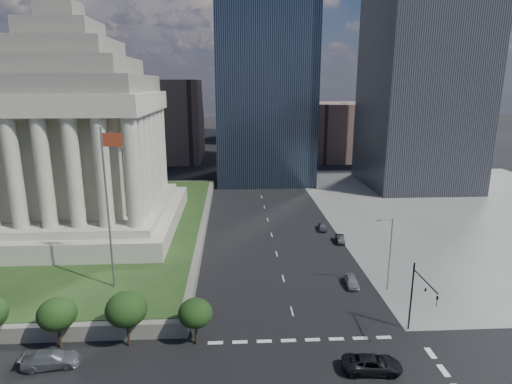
{
  "coord_description": "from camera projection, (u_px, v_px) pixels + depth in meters",
  "views": [
    {
      "loc": [
        -6.9,
        -26.15,
        26.65
      ],
      "look_at": [
        -4.23,
        22.24,
        14.37
      ],
      "focal_mm": 30.0,
      "sensor_mm": 36.0,
      "label": 1
    }
  ],
  "objects": [
    {
      "name": "street_lamp_north",
      "position": [
        389.0,
        250.0,
        55.75
      ],
      "size": [
        2.13,
        0.22,
        10.0
      ],
      "color": "slate",
      "rests_on": "ground"
    },
    {
      "name": "parked_sedan_near",
      "position": [
        352.0,
        281.0,
        57.94
      ],
      "size": [
        1.91,
        4.18,
        1.39
      ],
      "primitive_type": "imported",
      "rotation": [
        0.0,
        0.0,
        -0.07
      ],
      "color": "gray",
      "rests_on": "ground"
    },
    {
      "name": "building_filler_nw",
      "position": [
        168.0,
        120.0,
        153.01
      ],
      "size": [
        24.0,
        30.0,
        28.0
      ],
      "primitive_type": "cube",
      "color": "brown",
      "rests_on": "ground"
    },
    {
      "name": "plaza_terrace",
      "position": [
        25.0,
        229.0,
        78.0
      ],
      "size": [
        66.0,
        70.0,
        1.8
      ],
      "primitive_type": "cube",
      "color": "#646055",
      "rests_on": "ground"
    },
    {
      "name": "pickup_truck",
      "position": [
        372.0,
        364.0,
        40.65
      ],
      "size": [
        3.01,
        5.8,
        1.56
      ],
      "primitive_type": "imported",
      "rotation": [
        0.0,
        0.0,
        1.49
      ],
      "color": "black",
      "rests_on": "ground"
    },
    {
      "name": "midrise_glass",
      "position": [
        264.0,
        71.0,
        116.92
      ],
      "size": [
        26.0,
        26.0,
        60.0
      ],
      "primitive_type": "cube",
      "color": "black",
      "rests_on": "ground"
    },
    {
      "name": "traffic_signal_ne",
      "position": [
        419.0,
        294.0,
        44.86
      ],
      "size": [
        0.3,
        5.74,
        8.0
      ],
      "color": "black",
      "rests_on": "ground"
    },
    {
      "name": "sidewalk_ne",
      "position": [
        477.0,
        210.0,
        92.76
      ],
      "size": [
        68.0,
        90.0,
        0.03
      ],
      "primitive_type": "cube",
      "color": "slate",
      "rests_on": "ground"
    },
    {
      "name": "plaza_lawn",
      "position": [
        24.0,
        224.0,
        77.76
      ],
      "size": [
        64.0,
        68.0,
        0.1
      ],
      "primitive_type": "cube",
      "color": "#203C18",
      "rests_on": "plaza_terrace"
    },
    {
      "name": "ground",
      "position": [
        256.0,
        175.0,
        129.02
      ],
      "size": [
        500.0,
        500.0,
        0.0
      ],
      "primitive_type": "plane",
      "color": "black",
      "rests_on": "ground"
    },
    {
      "name": "parked_sedan_mid",
      "position": [
        340.0,
        239.0,
        73.94
      ],
      "size": [
        1.73,
        3.9,
        1.24
      ],
      "primitive_type": "imported",
      "rotation": [
        0.0,
        0.0,
        -0.11
      ],
      "color": "black",
      "rests_on": "ground"
    },
    {
      "name": "suv_grey",
      "position": [
        51.0,
        359.0,
        41.36
      ],
      "size": [
        5.69,
        2.91,
        1.58
      ],
      "primitive_type": "imported",
      "rotation": [
        0.0,
        0.0,
        1.7
      ],
      "color": "#595B60",
      "rests_on": "ground"
    },
    {
      "name": "building_filler_ne",
      "position": [
        338.0,
        131.0,
        157.31
      ],
      "size": [
        20.0,
        30.0,
        20.0
      ],
      "primitive_type": "cube",
      "color": "brown",
      "rests_on": "ground"
    },
    {
      "name": "war_memorial",
      "position": [
        70.0,
        116.0,
        71.61
      ],
      "size": [
        34.0,
        34.0,
        39.0
      ],
      "primitive_type": null,
      "color": "#A7A28C",
      "rests_on": "plaza_lawn"
    },
    {
      "name": "flagpole",
      "position": [
        108.0,
        201.0,
        51.07
      ],
      "size": [
        2.52,
        0.24,
        20.0
      ],
      "color": "slate",
      "rests_on": "plaza_lawn"
    },
    {
      "name": "parked_sedan_far",
      "position": [
        323.0,
        227.0,
        80.18
      ],
      "size": [
        2.04,
        3.98,
        1.29
      ],
      "primitive_type": "imported",
      "rotation": [
        0.0,
        0.0,
        -0.14
      ],
      "color": "#4F5156",
      "rests_on": "ground"
    }
  ]
}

